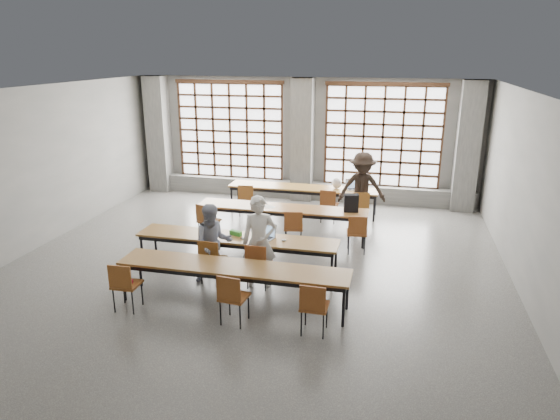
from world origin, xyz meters
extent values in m
plane|color=#4E4E4B|center=(0.00, 0.00, 0.00)|extent=(11.00, 11.00, 0.00)
plane|color=silver|center=(0.00, 0.00, 3.50)|extent=(11.00, 11.00, 0.00)
plane|color=slate|center=(0.00, 5.50, 1.75)|extent=(10.00, 0.00, 10.00)
plane|color=slate|center=(0.00, -5.50, 1.75)|extent=(10.00, 0.00, 10.00)
plane|color=slate|center=(-5.00, 0.00, 1.75)|extent=(0.00, 11.00, 11.00)
plane|color=slate|center=(5.00, 0.00, 1.75)|extent=(0.00, 11.00, 11.00)
cube|color=#51514F|center=(-4.50, 5.22, 1.75)|extent=(0.60, 0.55, 3.50)
cube|color=#51514F|center=(0.00, 5.22, 1.75)|extent=(0.60, 0.55, 3.50)
cube|color=#51514F|center=(4.50, 5.22, 1.75)|extent=(0.60, 0.55, 3.50)
cube|color=white|center=(-2.25, 5.48, 1.90)|extent=(3.20, 0.02, 2.80)
cube|color=black|center=(-2.25, 5.40, 1.90)|extent=(3.20, 0.05, 2.80)
cube|color=black|center=(-2.25, 5.40, 0.45)|extent=(3.32, 0.07, 0.10)
cube|color=black|center=(-2.25, 5.40, 3.35)|extent=(3.32, 0.07, 0.10)
cube|color=white|center=(2.25, 5.48, 1.90)|extent=(3.20, 0.02, 2.80)
cube|color=black|center=(2.25, 5.40, 1.90)|extent=(3.20, 0.05, 2.80)
cube|color=black|center=(2.25, 5.40, 0.45)|extent=(3.32, 0.07, 0.10)
cube|color=black|center=(2.25, 5.40, 3.35)|extent=(3.32, 0.07, 0.10)
cube|color=#51514F|center=(0.00, 5.30, 0.25)|extent=(9.80, 0.35, 0.50)
cube|color=brown|center=(0.28, 3.89, 0.71)|extent=(4.00, 0.70, 0.04)
cube|color=black|center=(0.28, 3.89, 0.65)|extent=(3.90, 0.64, 0.08)
cylinder|color=black|center=(-1.64, 3.60, 0.34)|extent=(0.05, 0.05, 0.69)
cylinder|color=black|center=(-1.64, 4.18, 0.34)|extent=(0.05, 0.05, 0.69)
cylinder|color=black|center=(2.20, 3.60, 0.34)|extent=(0.05, 0.05, 0.69)
cylinder|color=black|center=(2.20, 4.18, 0.34)|extent=(0.05, 0.05, 0.69)
cube|color=brown|center=(0.15, 2.00, 0.71)|extent=(4.00, 0.70, 0.04)
cube|color=black|center=(0.15, 2.00, 0.65)|extent=(3.90, 0.64, 0.08)
cylinder|color=black|center=(-1.77, 1.71, 0.34)|extent=(0.05, 0.05, 0.69)
cylinder|color=black|center=(-1.77, 2.29, 0.34)|extent=(0.05, 0.05, 0.69)
cylinder|color=black|center=(2.07, 1.71, 0.34)|extent=(0.05, 0.05, 0.69)
cylinder|color=black|center=(2.07, 2.29, 0.34)|extent=(0.05, 0.05, 0.69)
cube|color=brown|center=(-0.26, -0.10, 0.71)|extent=(4.00, 0.70, 0.04)
cube|color=black|center=(-0.26, -0.10, 0.65)|extent=(3.90, 0.64, 0.08)
cylinder|color=black|center=(-2.18, -0.39, 0.34)|extent=(0.05, 0.05, 0.69)
cylinder|color=black|center=(-2.18, 0.19, 0.34)|extent=(0.05, 0.05, 0.69)
cylinder|color=black|center=(1.66, -0.39, 0.34)|extent=(0.05, 0.05, 0.69)
cylinder|color=black|center=(1.66, 0.19, 0.34)|extent=(0.05, 0.05, 0.69)
cube|color=brown|center=(0.11, -1.44, 0.71)|extent=(4.00, 0.70, 0.04)
cube|color=black|center=(0.11, -1.44, 0.65)|extent=(3.90, 0.64, 0.08)
cylinder|color=black|center=(-1.81, -1.73, 0.34)|extent=(0.05, 0.05, 0.69)
cylinder|color=black|center=(-1.81, -1.15, 0.34)|extent=(0.05, 0.05, 0.69)
cylinder|color=black|center=(2.03, -1.73, 0.34)|extent=(0.05, 0.05, 0.69)
cylinder|color=black|center=(2.03, -1.15, 0.34)|extent=(0.05, 0.05, 0.69)
cube|color=brown|center=(-1.12, 3.34, 0.45)|extent=(0.48, 0.48, 0.04)
cube|color=brown|center=(-1.09, 3.14, 0.68)|extent=(0.40, 0.09, 0.40)
cylinder|color=black|center=(-1.12, 3.34, 0.23)|extent=(0.02, 0.02, 0.45)
cube|color=brown|center=(1.08, 3.34, 0.45)|extent=(0.45, 0.45, 0.04)
cube|color=brown|center=(1.07, 3.14, 0.68)|extent=(0.40, 0.06, 0.40)
cylinder|color=black|center=(1.08, 3.34, 0.23)|extent=(0.02, 0.02, 0.45)
cube|color=brown|center=(1.88, 3.34, 0.45)|extent=(0.46, 0.46, 0.04)
cube|color=brown|center=(1.90, 3.14, 0.68)|extent=(0.40, 0.07, 0.40)
cylinder|color=black|center=(1.88, 3.34, 0.23)|extent=(0.02, 0.02, 0.45)
cube|color=brown|center=(-1.45, 1.45, 0.45)|extent=(0.53, 0.53, 0.04)
cube|color=brown|center=(-1.51, 1.25, 0.68)|extent=(0.39, 0.15, 0.40)
cylinder|color=black|center=(-1.45, 1.45, 0.23)|extent=(0.02, 0.02, 0.45)
cube|color=maroon|center=(0.55, 1.45, 0.45)|extent=(0.49, 0.49, 0.04)
cube|color=maroon|center=(0.58, 1.25, 0.68)|extent=(0.40, 0.10, 0.40)
cylinder|color=black|center=(0.55, 1.45, 0.23)|extent=(0.02, 0.02, 0.45)
cube|color=brown|center=(1.95, 1.45, 0.45)|extent=(0.47, 0.47, 0.04)
cube|color=brown|center=(1.98, 1.25, 0.68)|extent=(0.40, 0.08, 0.40)
cylinder|color=black|center=(1.95, 1.45, 0.23)|extent=(0.02, 0.02, 0.45)
cube|color=brown|center=(-0.56, -0.65, 0.45)|extent=(0.44, 0.44, 0.04)
cube|color=brown|center=(-0.57, -0.85, 0.68)|extent=(0.40, 0.05, 0.40)
cylinder|color=black|center=(-0.56, -0.65, 0.23)|extent=(0.02, 0.02, 0.45)
cube|color=brown|center=(0.34, -0.65, 0.45)|extent=(0.43, 0.43, 0.04)
cube|color=brown|center=(0.33, -0.85, 0.68)|extent=(0.40, 0.04, 0.40)
cylinder|color=black|center=(0.34, -0.65, 0.23)|extent=(0.02, 0.02, 0.45)
cube|color=brown|center=(-1.59, -1.99, 0.45)|extent=(0.44, 0.44, 0.04)
cube|color=brown|center=(-1.58, -2.19, 0.68)|extent=(0.40, 0.04, 0.40)
cylinder|color=black|center=(-1.59, -1.99, 0.23)|extent=(0.02, 0.02, 0.45)
cube|color=brown|center=(0.31, -1.99, 0.45)|extent=(0.46, 0.46, 0.04)
cube|color=brown|center=(0.29, -2.19, 0.68)|extent=(0.40, 0.07, 0.40)
cylinder|color=black|center=(0.31, -1.99, 0.23)|extent=(0.02, 0.02, 0.45)
cube|color=brown|center=(1.61, -1.99, 0.45)|extent=(0.42, 0.42, 0.04)
cube|color=brown|center=(1.61, -2.19, 0.68)|extent=(0.40, 0.03, 0.40)
cylinder|color=black|center=(1.61, -1.99, 0.23)|extent=(0.02, 0.02, 0.45)
imported|color=silver|center=(0.34, -0.60, 0.87)|extent=(0.72, 0.57, 1.73)
imported|color=#1A254E|center=(-0.56, -0.60, 0.76)|extent=(0.91, 0.83, 1.52)
imported|color=black|center=(1.88, 3.39, 0.92)|extent=(1.30, 0.92, 1.83)
cube|color=silver|center=(0.29, -0.05, 0.74)|extent=(0.42, 0.35, 0.02)
cube|color=black|center=(0.29, -0.06, 0.75)|extent=(0.34, 0.25, 0.00)
cube|color=silver|center=(0.32, 0.09, 0.86)|extent=(0.37, 0.16, 0.26)
cube|color=#92C5FD|center=(0.32, 0.07, 0.83)|extent=(0.31, 0.13, 0.21)
cube|color=#BBBCC1|center=(1.63, 3.94, 0.74)|extent=(0.43, 0.38, 0.02)
cube|color=black|center=(1.64, 3.93, 0.75)|extent=(0.35, 0.28, 0.00)
cube|color=#BBBCC1|center=(1.58, 4.07, 0.86)|extent=(0.36, 0.20, 0.26)
cube|color=#90C0FA|center=(1.58, 4.06, 0.83)|extent=(0.30, 0.17, 0.21)
ellipsoid|color=silver|center=(0.69, -0.12, 0.75)|extent=(0.11, 0.09, 0.04)
cube|color=#2F7D29|center=(-0.31, -0.02, 0.78)|extent=(0.27, 0.17, 0.09)
cube|color=black|center=(-0.08, -0.20, 0.74)|extent=(0.14, 0.10, 0.01)
cube|color=silver|center=(-0.45, 2.05, 0.73)|extent=(0.35, 0.31, 0.00)
cube|color=white|center=(-0.15, 1.95, 0.73)|extent=(0.36, 0.32, 0.00)
cube|color=black|center=(1.75, 2.05, 0.93)|extent=(0.35, 0.25, 0.40)
ellipsoid|color=silver|center=(1.18, 3.94, 0.87)|extent=(0.29, 0.25, 0.29)
cube|color=#AC1528|center=(-1.59, -1.99, 0.50)|extent=(0.21, 0.13, 0.06)
camera|label=1|loc=(2.69, -8.79, 4.20)|focal=32.00mm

